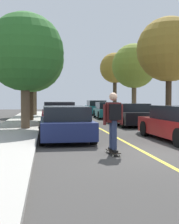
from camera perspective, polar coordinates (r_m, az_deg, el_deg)
name	(u,v)px	position (r m, az deg, el deg)	size (l,w,h in m)	color
ground	(147,154)	(9.08, 10.57, -7.60)	(80.00, 80.00, 0.00)	#3D3A38
center_line	(115,137)	(12.89, 4.82, -4.59)	(0.12, 39.20, 0.01)	gold
parked_car_left_nearest	(65,123)	(11.90, -4.56, -2.04)	(2.01, 4.27, 1.30)	navy
parked_car_left_near	(59,114)	(17.79, -5.78, -0.40)	(1.98, 4.19, 1.41)	maroon
parked_car_right_near	(130,115)	(18.46, 7.59, -0.49)	(2.02, 4.52, 1.32)	black
parked_car_right_far	(107,110)	(25.33, 3.23, 0.33)	(1.99, 4.31, 1.34)	#196066
parked_car_right_farthest	(96,108)	(30.66, 1.21, 0.81)	(2.01, 4.07, 1.45)	#196066
street_tree_left_nearest	(25,52)	(15.59, -11.95, 10.81)	(3.83, 3.83, 5.66)	brown
street_tree_left_near	(31,59)	(21.65, -10.90, 9.66)	(4.57, 4.57, 6.48)	#3D2D1E
street_tree_left_far	(34,67)	(28.77, -10.24, 8.23)	(3.44, 3.44, 6.13)	brown
street_tree_right_nearest	(169,50)	(17.74, 14.57, 11.16)	(3.55, 3.55, 5.95)	#3D2D1E
street_tree_right_near	(134,66)	(23.95, 8.31, 8.43)	(3.40, 3.40, 5.68)	brown
street_tree_right_far	(115,68)	(30.33, 4.75, 8.09)	(2.95, 2.95, 5.97)	#3D2D1E
skateboard	(113,151)	(8.79, 4.39, -7.32)	(0.27, 0.85, 0.10)	black
skateboarder	(113,118)	(8.65, 4.48, -1.12)	(0.58, 0.70, 1.65)	black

